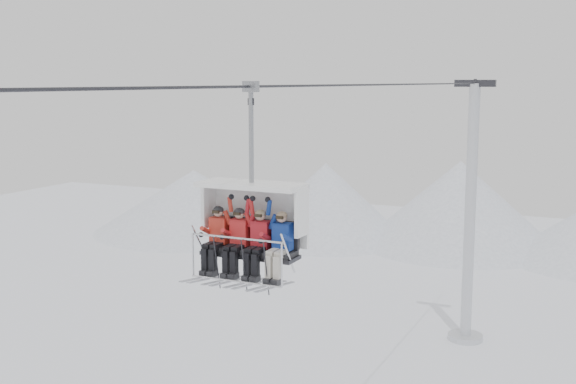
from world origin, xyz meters
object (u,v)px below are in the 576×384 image
at_px(skier_far_right, 280,244).
at_px(chairlift_carrier, 254,216).
at_px(skier_far_left, 217,237).
at_px(lift_tower_right, 469,232).
at_px(skier_center_left, 237,239).
at_px(skier_center_right, 259,242).

bearing_deg(skier_far_right, chairlift_carrier, 157.43).
relative_size(chairlift_carrier, skier_far_left, 2.36).
bearing_deg(skier_far_right, lift_tower_right, 91.75).
height_order(lift_tower_right, skier_center_left, lift_tower_right).
height_order(chairlift_carrier, skier_far_left, chairlift_carrier).
distance_m(skier_far_left, skier_center_right, 0.99).
height_order(skier_center_left, skier_center_right, same).
bearing_deg(lift_tower_right, skier_center_left, -90.57).
relative_size(lift_tower_right, skier_far_right, 7.99).
xyz_separation_m(chairlift_carrier, skier_far_left, (-0.74, -0.30, -0.46)).
bearing_deg(skier_center_left, skier_far_right, 0.00).
distance_m(lift_tower_right, skier_center_right, 24.36).
distance_m(skier_far_left, skier_far_right, 1.47).
bearing_deg(skier_center_left, skier_center_right, 0.00).
bearing_deg(skier_far_left, skier_far_right, 0.00).
bearing_deg(chairlift_carrier, skier_center_left, -128.04).
bearing_deg(chairlift_carrier, lift_tower_right, 90.00).
bearing_deg(skier_center_left, chairlift_carrier, 51.96).
relative_size(chairlift_carrier, skier_center_right, 2.36).
bearing_deg(skier_center_right, skier_center_left, 180.00).
distance_m(lift_tower_right, chairlift_carrier, 24.15).
relative_size(skier_far_left, skier_center_right, 1.00).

